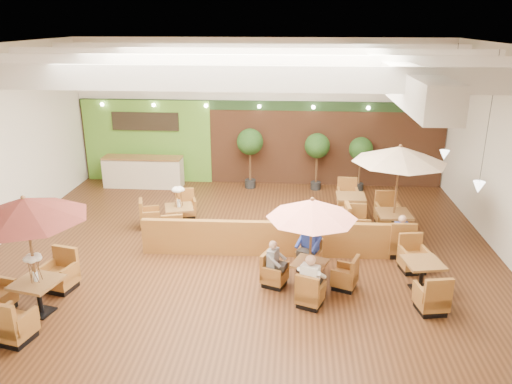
# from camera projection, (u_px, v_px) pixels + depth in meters

# --- Properties ---
(room) EXTENTS (14.04, 14.00, 5.52)m
(room) POSITION_uv_depth(u_px,v_px,m) (256.00, 112.00, 14.06)
(room) COLOR #381E0F
(room) RESTS_ON ground
(service_counter) EXTENTS (3.00, 0.75, 1.18)m
(service_counter) POSITION_uv_depth(u_px,v_px,m) (143.00, 172.00, 19.08)
(service_counter) COLOR beige
(service_counter) RESTS_ON ground
(booth_divider) EXTENTS (7.14, 0.37, 0.99)m
(booth_divider) POSITION_uv_depth(u_px,v_px,m) (273.00, 239.00, 13.51)
(booth_divider) COLOR brown
(booth_divider) RESTS_ON ground
(table_0) EXTENTS (2.68, 2.80, 2.75)m
(table_0) POSITION_uv_depth(u_px,v_px,m) (25.00, 231.00, 10.35)
(table_0) COLOR brown
(table_0) RESTS_ON ground
(table_1) EXTENTS (2.38, 2.38, 2.31)m
(table_1) POSITION_uv_depth(u_px,v_px,m) (311.00, 226.00, 11.54)
(table_1) COLOR brown
(table_1) RESTS_ON ground
(table_2) EXTENTS (2.73, 2.82, 2.85)m
(table_2) POSITION_uv_depth(u_px,v_px,m) (395.00, 173.00, 14.02)
(table_2) COLOR brown
(table_2) RESTS_ON ground
(table_3) EXTENTS (1.81, 2.59, 1.51)m
(table_3) POSITION_uv_depth(u_px,v_px,m) (172.00, 215.00, 15.26)
(table_3) COLOR brown
(table_3) RESTS_ON ground
(table_4) EXTENTS (0.99, 2.61, 0.95)m
(table_4) POSITION_uv_depth(u_px,v_px,m) (422.00, 276.00, 11.82)
(table_4) COLOR brown
(table_4) RESTS_ON ground
(table_5) EXTENTS (0.90, 2.67, 1.00)m
(table_5) POSITION_uv_depth(u_px,v_px,m) (350.00, 208.00, 16.04)
(table_5) COLOR brown
(table_5) RESTS_ON ground
(topiary_0) EXTENTS (0.99, 0.99, 2.29)m
(topiary_0) POSITION_uv_depth(u_px,v_px,m) (250.00, 144.00, 18.58)
(topiary_0) COLOR black
(topiary_0) RESTS_ON ground
(topiary_1) EXTENTS (0.93, 0.93, 2.16)m
(topiary_1) POSITION_uv_depth(u_px,v_px,m) (317.00, 148.00, 18.43)
(topiary_1) COLOR black
(topiary_1) RESTS_ON ground
(topiary_2) EXTENTS (0.88, 0.88, 2.04)m
(topiary_2) POSITION_uv_depth(u_px,v_px,m) (361.00, 151.00, 18.33)
(topiary_2) COLOR black
(topiary_2) RESTS_ON ground
(diner_0) EXTENTS (0.46, 0.43, 0.82)m
(diner_0) POSITION_uv_depth(u_px,v_px,m) (311.00, 275.00, 11.03)
(diner_0) COLOR silver
(diner_0) RESTS_ON ground
(diner_1) EXTENTS (0.48, 0.46, 0.84)m
(diner_1) POSITION_uv_depth(u_px,v_px,m) (309.00, 243.00, 12.60)
(diner_1) COLOR #273FAC
(diner_1) RESTS_ON ground
(diner_2) EXTENTS (0.36, 0.39, 0.71)m
(diner_2) POSITION_uv_depth(u_px,v_px,m) (275.00, 258.00, 11.89)
(diner_2) COLOR gray
(diner_2) RESTS_ON ground
(diner_3) EXTENTS (0.38, 0.33, 0.73)m
(diner_3) POSITION_uv_depth(u_px,v_px,m) (401.00, 230.00, 13.46)
(diner_3) COLOR #273FAC
(diner_3) RESTS_ON ground
(diner_4) EXTENTS (0.35, 0.28, 0.72)m
(diner_4) POSITION_uv_depth(u_px,v_px,m) (401.00, 230.00, 13.46)
(diner_4) COLOR silver
(diner_4) RESTS_ON ground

